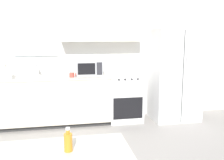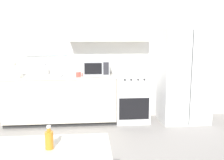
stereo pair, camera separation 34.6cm
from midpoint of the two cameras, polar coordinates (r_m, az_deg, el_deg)
wall_back at (r=5.00m, az=-2.84°, el=7.57°), size 12.00×0.38×2.70m
kitchen_counter at (r=4.85m, az=-9.57°, el=-4.43°), size 2.10×0.63×0.92m
oven_range at (r=4.94m, az=6.51°, el=-4.11°), size 0.64×0.60×0.93m
refrigerator at (r=5.10m, az=17.97°, el=0.94°), size 0.90×0.77×1.81m
kitchen_sink at (r=4.80m, az=-13.23°, el=1.03°), size 0.66×0.39×0.23m
microwave at (r=4.83m, az=-1.61°, el=2.88°), size 0.50×0.37×0.29m
coffee_mug at (r=4.61m, az=-5.48°, el=1.27°), size 0.12×0.09×0.09m
grocery_bag_0 at (r=4.75m, az=-20.00°, el=2.16°), size 0.32×0.29×0.33m
drink_bottle at (r=2.05m, az=-9.41°, el=-13.34°), size 0.07×0.07×0.19m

